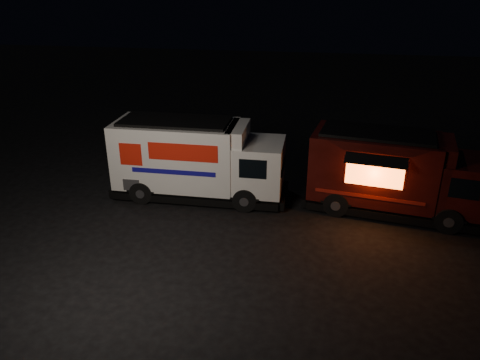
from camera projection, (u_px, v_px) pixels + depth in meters
name	position (u px, v px, depth m)	size (l,w,h in m)	color
ground	(165.00, 236.00, 15.22)	(80.00, 80.00, 0.00)	black
white_truck	(200.00, 159.00, 17.42)	(6.57, 2.24, 2.98)	silver
red_truck	(397.00, 174.00, 16.27)	(6.25, 2.30, 2.91)	#3C0D0B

